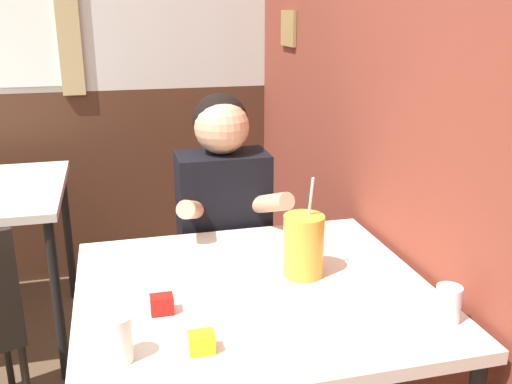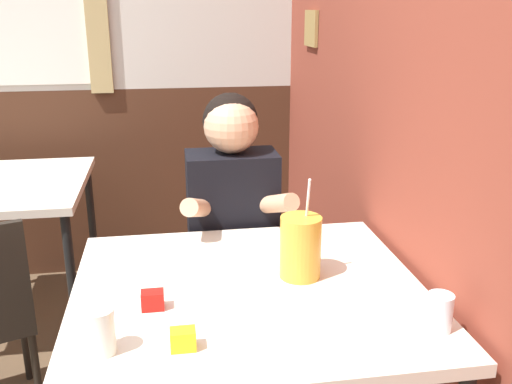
# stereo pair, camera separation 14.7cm
# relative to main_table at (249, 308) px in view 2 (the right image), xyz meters

# --- Properties ---
(brick_wall_right) EXTENTS (0.08, 4.26, 2.70)m
(brick_wall_right) POSITION_rel_main_table_xyz_m (0.55, 0.72, 0.64)
(brick_wall_right) COLOR brown
(brick_wall_right) RESTS_ON ground_plane
(back_wall) EXTENTS (5.32, 0.09, 2.70)m
(back_wall) POSITION_rel_main_table_xyz_m (-0.65, 1.88, 0.65)
(back_wall) COLOR silver
(back_wall) RESTS_ON ground_plane
(main_table) EXTENTS (1.00, 0.91, 0.77)m
(main_table) POSITION_rel_main_table_xyz_m (0.00, 0.00, 0.00)
(main_table) COLOR beige
(main_table) RESTS_ON ground_plane
(person_seated) EXTENTS (0.42, 0.40, 1.24)m
(person_seated) POSITION_rel_main_table_xyz_m (0.02, 0.58, -0.05)
(person_seated) COLOR black
(person_seated) RESTS_ON ground_plane
(cocktail_pitcher) EXTENTS (0.12, 0.12, 0.31)m
(cocktail_pitcher) POSITION_rel_main_table_xyz_m (0.16, 0.05, 0.16)
(cocktail_pitcher) COLOR gold
(cocktail_pitcher) RESTS_ON main_table
(glass_near_pitcher) EXTENTS (0.06, 0.06, 0.10)m
(glass_near_pitcher) POSITION_rel_main_table_xyz_m (0.43, -0.30, 0.12)
(glass_near_pitcher) COLOR silver
(glass_near_pitcher) RESTS_ON main_table
(glass_center) EXTENTS (0.07, 0.07, 0.11)m
(glass_center) POSITION_rel_main_table_xyz_m (-0.38, -0.26, 0.12)
(glass_center) COLOR silver
(glass_center) RESTS_ON main_table
(condiment_ketchup) EXTENTS (0.06, 0.04, 0.05)m
(condiment_ketchup) POSITION_rel_main_table_xyz_m (-0.27, -0.08, 0.09)
(condiment_ketchup) COLOR #B7140F
(condiment_ketchup) RESTS_ON main_table
(condiment_mustard) EXTENTS (0.06, 0.04, 0.05)m
(condiment_mustard) POSITION_rel_main_table_xyz_m (-0.20, -0.28, 0.09)
(condiment_mustard) COLOR yellow
(condiment_mustard) RESTS_ON main_table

